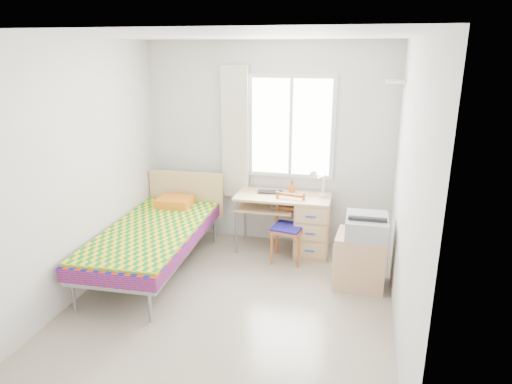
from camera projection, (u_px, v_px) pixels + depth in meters
floor at (231, 304)px, 4.66m from camera, size 3.50×3.50×0.00m
ceiling at (226, 36)px, 3.88m from camera, size 3.50×3.50×0.00m
wall_back at (268, 145)px, 5.89m from camera, size 3.20×0.00×3.20m
wall_left at (78, 172)px, 4.63m from camera, size 0.00×3.50×3.50m
wall_right at (407, 194)px, 3.91m from camera, size 0.00×3.50×3.50m
window at (291, 127)px, 5.73m from camera, size 1.10×0.04×1.30m
curtain at (235, 133)px, 5.88m from camera, size 0.35×0.05×1.70m
floating_shelf at (395, 82)px, 4.98m from camera, size 0.20×0.32×0.03m
bed at (156, 233)px, 5.29m from camera, size 1.07×2.19×0.93m
desk at (307, 223)px, 5.72m from camera, size 1.19×0.56×0.74m
chair at (289, 223)px, 5.53m from camera, size 0.42×0.42×0.84m
cabinet at (360, 260)px, 4.97m from camera, size 0.57×0.51×0.59m
printer at (367, 226)px, 4.84m from camera, size 0.44×0.51×0.22m
laptop at (270, 193)px, 5.75m from camera, size 0.34×0.24×0.03m
pen_cup at (292, 189)px, 5.82m from camera, size 0.08×0.08×0.09m
task_lamp at (318, 181)px, 5.48m from camera, size 0.21×0.31×0.37m
book at (270, 206)px, 5.78m from camera, size 0.22×0.25×0.02m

